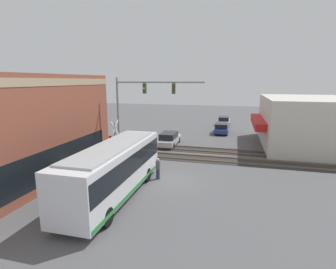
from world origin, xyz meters
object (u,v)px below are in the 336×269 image
at_px(parked_car_blue, 221,129).
at_px(parked_car_white, 224,121).
at_px(pedestrian_near_bus, 158,168).
at_px(pedestrian_at_crossing, 135,153).
at_px(city_bus, 114,169).
at_px(crossing_signal, 115,137).
at_px(parked_car_silver, 169,139).

distance_m(parked_car_blue, parked_car_white, 7.23).
relative_size(pedestrian_near_bus, pedestrian_at_crossing, 0.96).
bearing_deg(pedestrian_near_bus, city_bus, 153.52).
bearing_deg(city_bus, pedestrian_at_crossing, 11.40).
height_order(crossing_signal, pedestrian_near_bus, crossing_signal).
distance_m(city_bus, pedestrian_at_crossing, 7.18).
bearing_deg(parked_car_blue, city_bus, 166.44).
bearing_deg(pedestrian_at_crossing, crossing_signal, 101.93).
relative_size(city_bus, parked_car_blue, 2.33).
height_order(crossing_signal, parked_car_blue, crossing_signal).
bearing_deg(crossing_signal, pedestrian_at_crossing, -78.07).
bearing_deg(city_bus, parked_car_blue, -13.56).
bearing_deg(city_bus, parked_car_white, -10.33).
height_order(crossing_signal, pedestrian_at_crossing, crossing_signal).
bearing_deg(parked_car_white, parked_car_silver, 160.95).
xyz_separation_m(crossing_signal, parked_car_silver, (7.38, -3.09, -1.61)).
relative_size(crossing_signal, parked_car_blue, 0.87).
distance_m(parked_car_white, pedestrian_near_bus, 26.31).
distance_m(city_bus, parked_car_blue, 23.07).
bearing_deg(parked_car_white, city_bus, 169.67).
distance_m(parked_car_white, pedestrian_at_crossing, 23.66).
bearing_deg(crossing_signal, city_bus, -154.93).
height_order(parked_car_silver, pedestrian_near_bus, pedestrian_near_bus).
bearing_deg(parked_car_silver, pedestrian_near_bus, -170.30).
distance_m(crossing_signal, pedestrian_at_crossing, 2.24).
relative_size(parked_car_blue, parked_car_white, 0.90).
xyz_separation_m(parked_car_silver, pedestrian_at_crossing, (-7.02, 1.40, 0.17)).
bearing_deg(parked_car_silver, pedestrian_at_crossing, 168.69).
bearing_deg(pedestrian_near_bus, pedestrian_at_crossing, 43.18).
relative_size(parked_car_white, pedestrian_at_crossing, 2.86).
relative_size(crossing_signal, pedestrian_at_crossing, 2.25).
xyz_separation_m(parked_car_white, pedestrian_at_crossing, (-22.66, 6.80, 0.20)).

